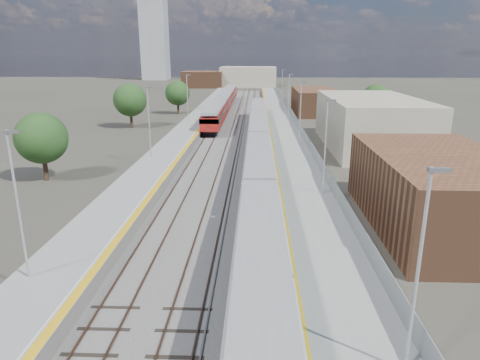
{
  "coord_description": "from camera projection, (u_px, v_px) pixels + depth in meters",
  "views": [
    {
      "loc": [
        1.2,
        -10.88,
        11.87
      ],
      "look_at": [
        -0.04,
        21.54,
        2.2
      ],
      "focal_mm": 32.0,
      "sensor_mm": 36.0,
      "label": 1
    }
  ],
  "objects": [
    {
      "name": "green_train",
      "position": [
        259.0,
        145.0,
        47.37
      ],
      "size": [
        2.66,
        74.18,
        2.93
      ],
      "color": "black",
      "rests_on": "ground"
    },
    {
      "name": "tree_c",
      "position": [
        178.0,
        93.0,
        85.09
      ],
      "size": [
        4.88,
        4.88,
        6.61
      ],
      "color": "#382619",
      "rests_on": "ground"
    },
    {
      "name": "tree_a",
      "position": [
        41.0,
        138.0,
        40.31
      ],
      "size": [
        4.85,
        4.85,
        6.57
      ],
      "color": "#382619",
      "rests_on": "ground"
    },
    {
      "name": "tracks",
      "position": [
        238.0,
        132.0,
        65.76
      ],
      "size": [
        8.96,
        160.0,
        0.17
      ],
      "color": "#4C3323",
      "rests_on": "ground"
    },
    {
      "name": "tree_d",
      "position": [
        376.0,
        98.0,
        74.85
      ],
      "size": [
        4.94,
        4.94,
        6.69
      ],
      "color": "#382619",
      "rests_on": "ground"
    },
    {
      "name": "platform_left",
      "position": [
        188.0,
        131.0,
        64.3
      ],
      "size": [
        4.3,
        155.0,
        8.52
      ],
      "color": "slate",
      "rests_on": "ground"
    },
    {
      "name": "ground",
      "position": [
        248.0,
        138.0,
        61.73
      ],
      "size": [
        320.0,
        320.0,
        0.0
      ],
      "primitive_type": "plane",
      "color": "#47443A",
      "rests_on": "ground"
    },
    {
      "name": "red_train",
      "position": [
        224.0,
        102.0,
        88.05
      ],
      "size": [
        2.83,
        57.39,
        3.57
      ],
      "color": "black",
      "rests_on": "ground"
    },
    {
      "name": "buildings",
      "position": [
        200.0,
        56.0,
        144.18
      ],
      "size": [
        72.0,
        185.5,
        40.0
      ],
      "color": "brown",
      "rests_on": "ground"
    },
    {
      "name": "tree_b",
      "position": [
        130.0,
        100.0,
        69.2
      ],
      "size": [
        5.32,
        5.32,
        7.2
      ],
      "color": "#382619",
      "rests_on": "ground"
    },
    {
      "name": "platform_right",
      "position": [
        283.0,
        132.0,
        63.77
      ],
      "size": [
        4.7,
        155.0,
        8.52
      ],
      "color": "slate",
      "rests_on": "ground"
    },
    {
      "name": "ballast_bed",
      "position": [
        233.0,
        135.0,
        64.2
      ],
      "size": [
        10.5,
        155.0,
        0.06
      ],
      "primitive_type": "cube",
      "color": "#565451",
      "rests_on": "ground"
    }
  ]
}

